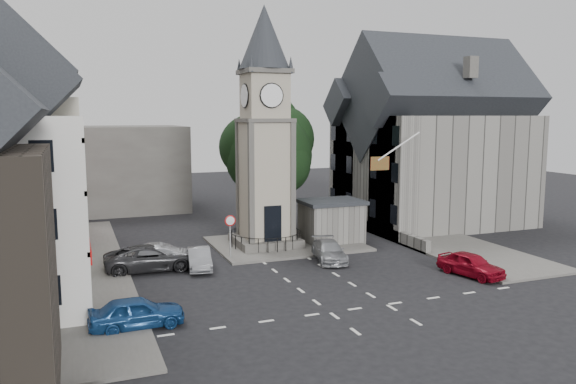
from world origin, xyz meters
name	(u,v)px	position (x,y,z in m)	size (l,w,h in m)	color
ground	(312,277)	(0.00, 0.00, 0.00)	(120.00, 120.00, 0.00)	black
pavement_west	(73,271)	(-12.50, 6.00, 0.07)	(6.00, 30.00, 0.14)	#595651
pavement_east	(413,233)	(12.00, 8.00, 0.07)	(6.00, 26.00, 0.14)	#595651
central_island	(286,244)	(1.50, 8.00, 0.08)	(10.00, 8.00, 0.16)	#595651
road_markings	(359,308)	(0.00, -5.50, 0.01)	(20.00, 8.00, 0.01)	silver
clock_tower	(265,129)	(0.00, 7.99, 8.12)	(4.86, 4.86, 16.25)	#4C4944
stone_shelter	(331,221)	(4.80, 7.50, 1.55)	(4.30, 3.30, 3.08)	#605D58
town_tree	(268,142)	(2.00, 13.00, 6.97)	(7.20, 7.20, 10.80)	black
warning_sign_post	(230,228)	(-3.20, 5.43, 2.03)	(0.70, 0.19, 2.85)	black
terrace_pink	(22,150)	(-15.50, 16.00, 6.58)	(8.10, 7.60, 12.80)	#C28589
terrace_cream	(12,158)	(-15.50, 8.00, 6.58)	(8.10, 7.60, 12.80)	beige
backdrop_west	(75,169)	(-12.00, 28.00, 4.00)	(20.00, 10.00, 8.00)	#4C4944
east_building	(431,149)	(15.59, 11.00, 6.26)	(14.40, 11.40, 12.60)	#605D58
east_boundary_wall	(368,226)	(9.20, 10.00, 0.45)	(0.40, 16.00, 0.90)	#605D58
flagpole	(399,146)	(8.00, 4.00, 7.00)	(3.68, 0.10, 2.74)	white
car_west_blue	(137,312)	(-10.00, -4.21, 0.68)	(1.61, 4.01, 1.37)	navy
car_west_silver	(163,256)	(-7.50, 5.00, 0.72)	(1.52, 4.36, 1.44)	gray
car_west_grey	(151,258)	(-8.19, 4.74, 0.75)	(2.48, 5.37, 1.49)	#2B2B2D
car_island_silver	(199,259)	(-5.50, 4.05, 0.61)	(1.30, 3.72, 1.23)	gray
car_island_east	(329,251)	(2.50, 3.00, 0.61)	(1.71, 4.21, 1.22)	#9A9DA2
car_east_red	(471,264)	(8.50, -3.00, 0.67)	(1.59, 3.95, 1.35)	maroon
pedestrian	(397,222)	(10.86, 8.49, 0.90)	(0.66, 0.43, 1.80)	#ACA08E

